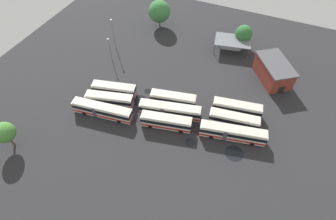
# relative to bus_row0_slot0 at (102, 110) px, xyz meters

# --- Properties ---
(ground_plane) EXTENTS (109.57, 109.57, 0.00)m
(ground_plane) POSITION_rel_bus_row0_slot0_xyz_m (14.71, 6.52, -1.85)
(ground_plane) COLOR #28282B
(bus_row0_slot0) EXTENTS (14.84, 4.41, 3.50)m
(bus_row0_slot0) POSITION_rel_bus_row0_slot0_xyz_m (0.00, 0.00, 0.00)
(bus_row0_slot0) COLOR silver
(bus_row0_slot0) RESTS_ON ground_plane
(bus_row0_slot1) EXTENTS (11.83, 5.37, 3.50)m
(bus_row0_slot1) POSITION_rel_bus_row0_slot0_xyz_m (-0.14, 3.60, -0.00)
(bus_row0_slot1) COLOR silver
(bus_row0_slot1) RESTS_ON ground_plane
(bus_row0_slot2) EXTENTS (11.31, 5.03, 3.50)m
(bus_row0_slot2) POSITION_rel_bus_row0_slot0_xyz_m (-0.86, 7.03, -0.00)
(bus_row0_slot2) COLOR silver
(bus_row0_slot2) RESTS_ON ground_plane
(bus_row1_slot0) EXTENTS (11.94, 4.92, 3.50)m
(bus_row1_slot0) POSITION_rel_bus_row0_slot0_xyz_m (15.39, 2.98, -0.00)
(bus_row1_slot0) COLOR silver
(bus_row1_slot0) RESTS_ON ground_plane
(bus_row1_slot1) EXTENTS (14.83, 5.77, 3.50)m
(bus_row1_slot1) POSITION_rel_bus_row0_slot0_xyz_m (14.77, 6.45, 0.00)
(bus_row1_slot1) COLOR silver
(bus_row1_slot1) RESTS_ON ground_plane
(bus_row1_slot2) EXTENTS (11.45, 4.73, 3.50)m
(bus_row1_slot2) POSITION_rel_bus_row0_slot0_xyz_m (14.17, 9.97, -0.00)
(bus_row1_slot2) COLOR silver
(bus_row1_slot2) RESTS_ON ground_plane
(bus_row2_slot0) EXTENTS (14.85, 5.39, 3.50)m
(bus_row2_slot0) POSITION_rel_bus_row0_slot0_xyz_m (30.16, 5.96, 0.00)
(bus_row2_slot0) COLOR silver
(bus_row2_slot0) RESTS_ON ground_plane
(bus_row2_slot1) EXTENTS (11.68, 4.10, 3.50)m
(bus_row2_slot1) POSITION_rel_bus_row0_slot0_xyz_m (29.54, 9.65, -0.00)
(bus_row2_slot1) COLOR silver
(bus_row2_slot1) RESTS_ON ground_plane
(bus_row2_slot2) EXTENTS (11.75, 4.35, 3.50)m
(bus_row2_slot2) POSITION_rel_bus_row0_slot0_xyz_m (29.33, 13.38, -0.00)
(bus_row2_slot2) COLOR silver
(bus_row2_slot2) RESTS_ON ground_plane
(depot_building) EXTENTS (12.16, 13.35, 5.48)m
(depot_building) POSITION_rel_bus_row0_slot0_xyz_m (35.13, 29.19, 0.91)
(depot_building) COLOR maroon
(depot_building) RESTS_ON ground_plane
(maintenance_shelter) EXTENTS (11.51, 8.54, 3.52)m
(maintenance_shelter) POSITION_rel_bus_row0_slot0_xyz_m (21.90, 37.17, 1.50)
(maintenance_shelter) COLOR slate
(maintenance_shelter) RESTS_ON ground_plane
(lamp_post_by_building) EXTENTS (0.56, 0.28, 9.64)m
(lamp_post_by_building) POSITION_rel_bus_row0_slot0_xyz_m (-10.77, 24.15, 3.39)
(lamp_post_by_building) COLOR slate
(lamp_post_by_building) RESTS_ON ground_plane
(lamp_post_near_entrance) EXTENTS (0.56, 0.28, 7.32)m
(lamp_post_near_entrance) POSITION_rel_bus_row0_slot0_xyz_m (-8.93, 18.71, 2.22)
(lamp_post_near_entrance) COLOR slate
(lamp_post_near_entrance) RESTS_ON ground_plane
(tree_north_edge) EXTENTS (7.00, 7.00, 8.73)m
(tree_north_edge) POSITION_rel_bus_row0_slot0_xyz_m (-3.39, 40.29, 3.37)
(tree_north_edge) COLOR brown
(tree_north_edge) RESTS_ON ground_plane
(tree_south_edge) EXTENTS (4.50, 4.50, 7.21)m
(tree_south_edge) POSITION_rel_bus_row0_slot0_xyz_m (-13.55, -15.20, 3.08)
(tree_south_edge) COLOR brown
(tree_south_edge) RESTS_ON ground_plane
(tree_east_edge) EXTENTS (4.98, 4.98, 6.93)m
(tree_east_edge) POSITION_rel_bus_row0_slot0_xyz_m (24.18, 40.32, 2.57)
(tree_east_edge) COLOR brown
(tree_east_edge) RESTS_ON ground_plane
(puddle_between_rows) EXTENTS (3.79, 3.79, 0.01)m
(puddle_between_rows) POSITION_rel_bus_row0_slot0_xyz_m (5.78, 7.64, -1.85)
(puddle_between_rows) COLOR black
(puddle_between_rows) RESTS_ON ground_plane
(puddle_centre_drain) EXTENTS (2.40, 2.40, 0.01)m
(puddle_centre_drain) POSITION_rel_bus_row0_slot0_xyz_m (22.11, 1.00, -1.85)
(puddle_centre_drain) COLOR black
(puddle_centre_drain) RESTS_ON ground_plane
(puddle_front_lane) EXTENTS (1.88, 1.88, 0.01)m
(puddle_front_lane) POSITION_rel_bus_row0_slot0_xyz_m (6.35, 11.48, -1.85)
(puddle_front_lane) COLOR black
(puddle_front_lane) RESTS_ON ground_plane
(puddle_near_shelter) EXTENTS (4.09, 4.09, 0.01)m
(puddle_near_shelter) POSITION_rel_bus_row0_slot0_xyz_m (31.91, 2.21, -1.85)
(puddle_near_shelter) COLOR black
(puddle_near_shelter) RESTS_ON ground_plane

